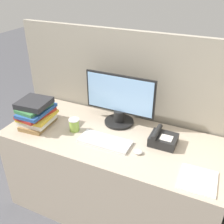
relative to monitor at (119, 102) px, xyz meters
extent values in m
cube|color=gray|center=(0.03, 0.17, -0.20)|extent=(2.05, 0.04, 1.45)
cube|color=tan|center=(0.03, -0.21, -0.56)|extent=(1.65, 0.69, 0.74)
cylinder|color=black|center=(0.00, 0.00, -0.18)|extent=(0.24, 0.24, 0.02)
cylinder|color=black|center=(0.00, 0.00, -0.12)|extent=(0.09, 0.09, 0.09)
cube|color=black|center=(0.00, 0.00, 0.07)|extent=(0.57, 0.02, 0.31)
cube|color=#8CB7E5|center=(0.00, -0.01, 0.07)|extent=(0.54, 0.01, 0.29)
cube|color=silver|center=(0.02, -0.29, -0.18)|extent=(0.38, 0.15, 0.02)
ellipsoid|color=silver|center=(0.28, -0.31, -0.17)|extent=(0.06, 0.05, 0.03)
cylinder|color=#8CB247|center=(-0.27, -0.25, -0.14)|extent=(0.07, 0.07, 0.09)
cylinder|color=white|center=(-0.27, -0.25, -0.09)|extent=(0.08, 0.08, 0.01)
cube|color=olive|center=(-0.57, -0.31, -0.17)|extent=(0.21, 0.29, 0.03)
cube|color=silver|center=(-0.57, -0.31, -0.13)|extent=(0.24, 0.25, 0.04)
cube|color=gold|center=(-0.57, -0.30, -0.10)|extent=(0.25, 0.27, 0.02)
cube|color=maroon|center=(-0.58, -0.31, -0.08)|extent=(0.21, 0.30, 0.02)
cube|color=#264C8C|center=(-0.57, -0.31, -0.05)|extent=(0.20, 0.31, 0.03)
cube|color=#38723F|center=(-0.58, -0.31, -0.02)|extent=(0.19, 0.27, 0.03)
cube|color=#262628|center=(-0.58, -0.31, 0.01)|extent=(0.24, 0.24, 0.04)
cube|color=black|center=(0.40, -0.13, -0.15)|extent=(0.19, 0.16, 0.07)
cube|color=white|center=(0.42, -0.15, -0.11)|extent=(0.08, 0.07, 0.00)
cylinder|color=black|center=(0.35, -0.13, -0.10)|extent=(0.04, 0.18, 0.04)
cube|color=white|center=(0.69, -0.40, -0.18)|extent=(0.23, 0.23, 0.01)
camera|label=1|loc=(0.72, -1.67, 0.94)|focal=42.00mm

